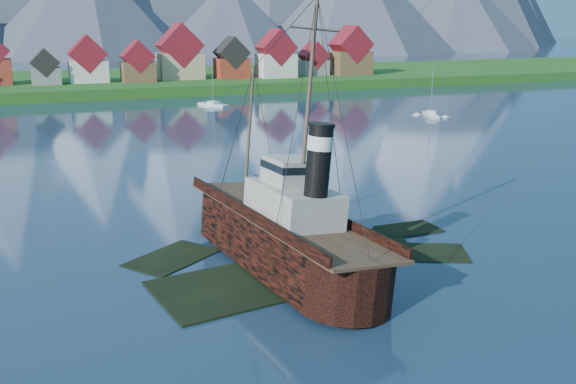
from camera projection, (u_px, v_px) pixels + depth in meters
name	position (u px, v px, depth m)	size (l,w,h in m)	color
ground	(291.00, 267.00, 55.09)	(1400.00, 1400.00, 0.00)	#172B41
shoal	(300.00, 260.00, 57.76)	(31.71, 21.24, 1.14)	black
shore_bank	(91.00, 87.00, 207.34)	(600.00, 80.00, 3.20)	#154012
seawall	(106.00, 100.00, 173.31)	(600.00, 2.50, 2.00)	#3F3D38
tugboat_wreck	(274.00, 228.00, 55.89)	(6.93, 29.85, 23.66)	black
sailboat_d	(431.00, 115.00, 142.80)	(4.93, 8.32, 11.12)	silver
sailboat_e	(213.00, 105.00, 160.60)	(6.23, 8.99, 10.43)	silver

